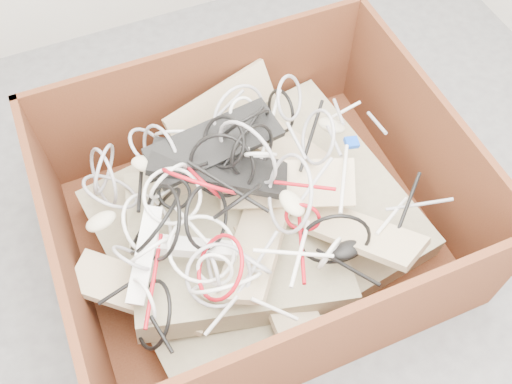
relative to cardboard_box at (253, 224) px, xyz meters
name	(u,v)px	position (x,y,z in m)	size (l,w,h in m)	color
ground	(292,270)	(0.09, -0.16, -0.13)	(3.00, 3.00, 0.00)	#4B4B4D
cardboard_box	(253,224)	(0.00, 0.00, 0.00)	(1.29, 1.08, 0.53)	#431F10
keyboard_pile	(245,200)	(-0.02, 0.02, 0.15)	(1.09, 0.99, 0.34)	tan
mice_scatter	(240,207)	(-0.06, -0.05, 0.23)	(0.95, 0.55, 0.19)	beige
power_strip_left	(145,255)	(-0.39, -0.09, 0.23)	(0.29, 0.05, 0.04)	white
power_strip_right	(194,248)	(-0.24, -0.12, 0.21)	(0.26, 0.05, 0.04)	white
vga_plug	(352,143)	(0.37, 0.04, 0.24)	(0.04, 0.04, 0.02)	#0D3FC3
cable_tangle	(210,194)	(-0.14, 0.01, 0.26)	(1.15, 0.86, 0.46)	silver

